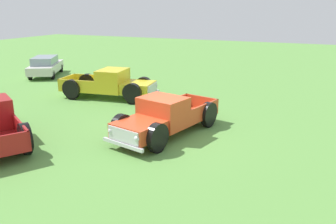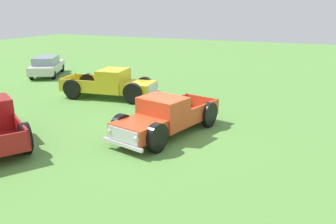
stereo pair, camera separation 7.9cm
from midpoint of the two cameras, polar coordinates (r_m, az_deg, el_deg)
ground_plane at (r=13.74m, az=-0.18°, el=-3.88°), size 80.00×80.00×0.00m
pickup_truck_foreground at (r=13.44m, az=-0.79°, el=-1.01°), size 5.35×2.98×1.55m
pickup_truck_behind_right at (r=19.36m, az=-8.58°, el=4.45°), size 2.66×5.45×1.60m
sedan_distant_a at (r=27.12m, az=-19.11°, el=7.18°), size 4.51×3.55×1.40m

